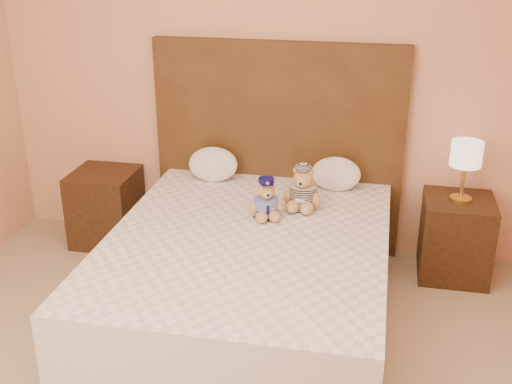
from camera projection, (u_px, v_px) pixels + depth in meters
The scene contains 10 objects.
room_walls at pixel (205, 34), 2.54m from camera, with size 4.04×4.52×2.72m.
bed at pixel (247, 278), 3.80m from camera, with size 1.60×2.00×0.55m.
headboard at pixel (278, 148), 4.53m from camera, with size 1.75×0.08×1.50m, color #513718.
nightstand_left at pixel (106, 207), 4.75m from camera, with size 0.45×0.45×0.55m, color #3B2613.
nightstand_right at pixel (455, 238), 4.29m from camera, with size 0.45×0.45×0.55m, color #3B2613.
lamp at pixel (466, 157), 4.06m from camera, with size 0.20×0.20×0.40m.
teddy_police at pixel (266, 198), 3.89m from camera, with size 0.22×0.21×0.25m, color #B78447, non-canonical shape.
teddy_prisoner at pixel (303, 188), 4.00m from camera, with size 0.25×0.24×0.28m, color #B78447, non-canonical shape.
pillow_left at pixel (213, 163), 4.47m from camera, with size 0.35×0.23×0.25m, color white.
pillow_right at pixel (336, 173), 4.31m from camera, with size 0.33×0.22×0.23m, color white.
Camera 1 is at (0.72, -2.03, 2.20)m, focal length 45.00 mm.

